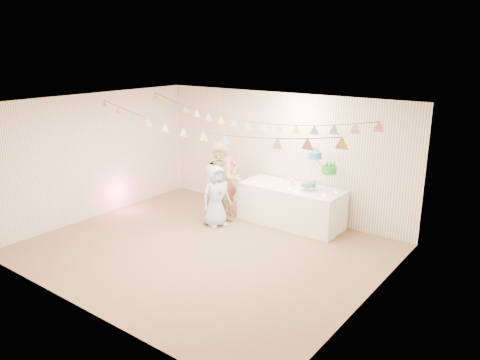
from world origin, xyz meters
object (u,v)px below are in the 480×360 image
Objects in this scene: cake_stand at (318,173)px; person_adult_a at (225,180)px; table at (291,205)px; person_adult_b at (222,184)px; person_child at (216,196)px.

cake_stand is 0.49× the size of person_adult_a.
person_adult_b is at bearing -145.60° from table.
person_adult_b reaches higher than person_child.
person_adult_a is 0.56m from person_child.
cake_stand is at bearing 5.19° from table.
person_adult_a is at bearing 63.50° from person_adult_b.
cake_stand is 1.97m from person_adult_a.
table is 2.64× the size of cake_stand.
person_adult_b reaches higher than person_adult_a.
cake_stand is 0.48× the size of person_adult_b.
person_adult_a reaches higher than table.
person_adult_a is at bearing -163.93° from cake_stand.
person_adult_a is 0.34m from person_adult_b.
person_adult_b reaches higher than cake_stand.
person_child is at bearing -139.33° from table.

